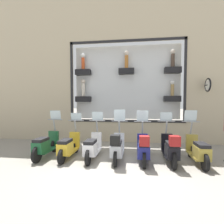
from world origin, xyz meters
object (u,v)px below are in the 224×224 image
scooter_white_4 (92,147)px  scooter_green_6 (45,145)px  scooter_olive_0 (198,151)px  scooter_yellow_5 (68,147)px  scooter_silver_3 (117,147)px  scooter_black_1 (171,149)px  scooter_navy_2 (143,148)px

scooter_white_4 → scooter_green_6: 1.69m
scooter_olive_0 → scooter_yellow_5: size_ratio=1.00×
scooter_silver_3 → scooter_green_6: bearing=88.5°
scooter_olive_0 → scooter_black_1: scooter_olive_0 is taller
scooter_black_1 → scooter_green_6: bearing=89.1°
scooter_navy_2 → scooter_silver_3: (0.00, 0.84, 0.00)m
scooter_silver_3 → scooter_navy_2: bearing=-90.1°
scooter_black_1 → scooter_green_6: size_ratio=1.00×
scooter_navy_2 → scooter_yellow_5: (0.06, 2.53, -0.04)m
scooter_black_1 → scooter_navy_2: 0.84m
scooter_navy_2 → scooter_white_4: scooter_navy_2 is taller
scooter_silver_3 → scooter_green_6: (0.07, 2.53, -0.03)m
scooter_olive_0 → scooter_white_4: size_ratio=1.00×
scooter_navy_2 → scooter_olive_0: bearing=-87.8°
scooter_white_4 → scooter_yellow_5: bearing=90.2°
scooter_olive_0 → scooter_yellow_5: bearing=90.1°
scooter_white_4 → scooter_navy_2: bearing=-92.2°
scooter_silver_3 → scooter_olive_0: bearing=-88.6°
scooter_green_6 → scooter_black_1: bearing=-90.9°
scooter_black_1 → scooter_navy_2: bearing=90.3°
scooter_silver_3 → scooter_yellow_5: (0.06, 1.69, -0.05)m
scooter_black_1 → scooter_navy_2: size_ratio=1.00×
scooter_black_1 → scooter_yellow_5: (0.06, 3.38, -0.05)m
scooter_white_4 → scooter_yellow_5: scooter_white_4 is taller
scooter_silver_3 → scooter_yellow_5: scooter_silver_3 is taller
scooter_black_1 → scooter_green_6: 4.22m
scooter_olive_0 → scooter_green_6: (0.00, 5.06, 0.01)m
scooter_olive_0 → scooter_green_6: bearing=90.0°
scooter_olive_0 → scooter_navy_2: (-0.07, 1.69, 0.03)m
scooter_black_1 → scooter_silver_3: bearing=90.1°
scooter_navy_2 → scooter_white_4: bearing=87.8°
scooter_black_1 → scooter_white_4: 2.53m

